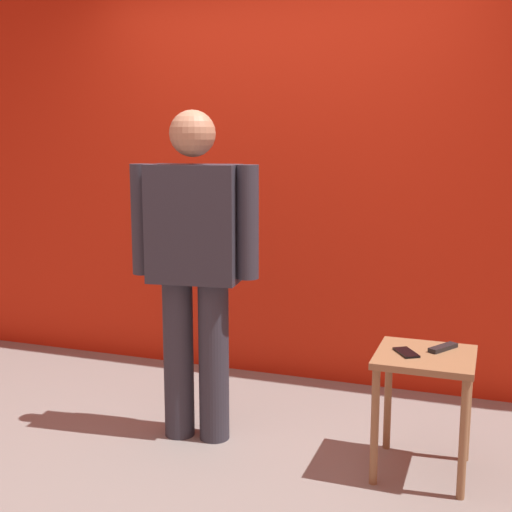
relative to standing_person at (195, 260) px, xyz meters
name	(u,v)px	position (x,y,z in m)	size (l,w,h in m)	color
ground_plane	(189,475)	(0.14, -0.39, -0.93)	(12.00, 12.00, 0.00)	gray
back_wall_red	(287,142)	(0.14, 1.09, 0.58)	(5.63, 0.12, 3.02)	red
standing_person	(195,260)	(0.00, 0.00, 0.00)	(0.66, 0.27, 1.66)	#2D2D38
side_table	(425,377)	(1.13, 0.01, -0.47)	(0.43, 0.43, 0.57)	olive
cell_phone	(406,353)	(1.05, -0.02, -0.36)	(0.07, 0.14, 0.01)	black
tv_remote	(443,348)	(1.20, 0.09, -0.35)	(0.04, 0.17, 0.02)	black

